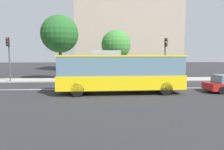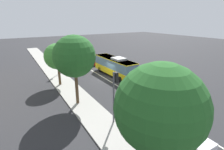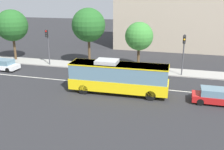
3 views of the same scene
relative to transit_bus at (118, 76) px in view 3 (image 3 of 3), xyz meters
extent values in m
plane|color=#28282B|center=(-0.64, 2.24, -1.81)|extent=(160.00, 160.00, 0.00)
cube|color=#9E9B93|center=(-0.64, 8.88, -1.74)|extent=(80.00, 3.22, 0.14)
cube|color=silver|center=(-0.64, 2.24, -1.80)|extent=(76.00, 0.16, 0.01)
cube|color=yellow|center=(0.02, 0.00, -0.83)|extent=(10.06, 2.76, 1.10)
cube|color=slate|center=(0.02, 0.00, 0.50)|extent=(9.86, 2.68, 1.58)
cube|color=yellow|center=(0.02, 0.00, 1.23)|extent=(9.96, 2.73, 0.12)
cube|color=#B2B2B2|center=(-1.18, -0.03, 1.47)|extent=(2.25, 1.86, 0.36)
cylinder|color=black|center=(3.39, 1.19, -1.31)|extent=(1.01, 0.33, 1.00)
cylinder|color=black|center=(3.45, -1.01, -1.31)|extent=(1.01, 0.33, 1.00)
cylinder|color=black|center=(-3.40, 1.01, -1.31)|extent=(1.01, 0.33, 1.00)
cylinder|color=black|center=(-3.35, -1.19, -1.31)|extent=(1.01, 0.33, 1.00)
cube|color=#B21919|center=(9.49, -0.14, -1.29)|extent=(4.50, 1.80, 0.60)
cube|color=slate|center=(9.24, -0.14, -0.67)|extent=(2.52, 1.66, 0.64)
cylinder|color=black|center=(7.99, 0.66, -1.49)|extent=(0.64, 0.22, 0.64)
cylinder|color=black|center=(7.99, -0.94, -1.49)|extent=(0.64, 0.22, 0.64)
cube|color=white|center=(-17.19, 4.03, -1.29)|extent=(4.55, 1.93, 0.60)
cube|color=slate|center=(-16.94, 4.03, -0.67)|extent=(2.57, 1.73, 0.64)
cylinder|color=black|center=(-15.71, 3.19, -1.49)|extent=(0.65, 0.24, 0.64)
cylinder|color=black|center=(-15.66, 4.79, -1.49)|extent=(0.65, 0.24, 0.64)
cylinder|color=#47474C|center=(6.23, 7.72, 0.79)|extent=(0.16, 0.16, 5.20)
cube|color=black|center=(6.21, 7.44, 2.84)|extent=(0.34, 0.30, 0.96)
sphere|color=#2D2D2D|center=(6.20, 7.30, 3.16)|extent=(0.22, 0.22, 0.22)
sphere|color=#F9A514|center=(6.20, 7.30, 2.84)|extent=(0.22, 0.22, 0.22)
sphere|color=#2D2D2D|center=(6.20, 7.30, 2.52)|extent=(0.22, 0.22, 0.22)
cylinder|color=#47474C|center=(-12.14, 7.79, 0.79)|extent=(0.16, 0.16, 5.20)
cube|color=black|center=(-12.12, 7.51, 2.84)|extent=(0.34, 0.30, 0.96)
sphere|color=red|center=(-12.11, 7.36, 3.16)|extent=(0.22, 0.22, 0.22)
sphere|color=#2D2D2D|center=(-12.11, 7.36, 2.84)|extent=(0.22, 0.22, 0.22)
sphere|color=#2D2D2D|center=(-12.11, 7.36, 2.52)|extent=(0.22, 0.22, 0.22)
cylinder|color=#4C3823|center=(-18.83, 9.22, -0.01)|extent=(0.36, 0.36, 3.60)
sphere|color=#235B23|center=(-18.83, 9.22, 3.55)|extent=(4.71, 4.71, 4.71)
cylinder|color=#4C3823|center=(0.42, 9.57, -0.27)|extent=(0.36, 0.36, 3.07)
sphere|color=#387F33|center=(0.42, 9.57, 2.67)|extent=(3.76, 3.76, 3.76)
cylinder|color=#4C3823|center=(-6.62, 9.37, 0.20)|extent=(0.36, 0.36, 4.03)
sphere|color=#235B23|center=(-6.62, 9.37, 3.96)|extent=(4.64, 4.64, 4.64)
cube|color=tan|center=(4.05, 27.20, 6.69)|extent=(20.76, 12.14, 17.00)
camera|label=1|loc=(-1.65, -15.87, 1.21)|focal=31.70mm
camera|label=2|loc=(-23.93, 15.15, 7.79)|focal=26.77mm
camera|label=3|loc=(5.82, -23.31, 7.76)|focal=40.04mm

